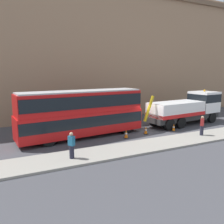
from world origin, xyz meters
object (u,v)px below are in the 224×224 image
Objects in this scene: pedestrian_bystander at (202,126)px; traffic_cone_midway at (146,130)px; pedestrian_onlooker at (72,146)px; traffic_cone_near_bus at (126,134)px; double_decker_bus at (82,112)px; traffic_cone_near_truck at (174,128)px; recovery_tow_truck at (187,108)px.

traffic_cone_midway is (-3.88, 2.89, -0.64)m from pedestrian_bystander.
pedestrian_onlooker is 2.38× the size of traffic_cone_near_bus.
pedestrian_onlooker is at bearing -121.73° from double_decker_bus.
traffic_cone_near_truck is (-0.81, 2.66, -0.64)m from pedestrian_bystander.
pedestrian_onlooker is 6.40m from traffic_cone_near_bus.
double_decker_bus is 15.55× the size of traffic_cone_near_bus.
traffic_cone_midway is (-6.52, -1.67, -1.42)m from recovery_tow_truck.
double_decker_bus is at bearing 34.44° from pedestrian_onlooker.
pedestrian_onlooker is at bearing -166.76° from recovery_tow_truck.
traffic_cone_midway is 1.00× the size of traffic_cone_near_truck.
pedestrian_bystander is (-2.64, -4.56, -0.77)m from recovery_tow_truck.
double_decker_bus is (-12.01, -0.05, 0.47)m from recovery_tow_truck.
pedestrian_bystander is at bearing -22.57° from traffic_cone_near_bus.
traffic_cone_near_truck is (8.55, -1.84, -1.89)m from double_decker_bus.
recovery_tow_truck is 5.99× the size of pedestrian_bystander.
pedestrian_bystander is 2.38× the size of traffic_cone_near_bus.
traffic_cone_near_bus is (5.63, 2.97, -0.64)m from pedestrian_onlooker.
double_decker_bus is at bearing 163.56° from traffic_cone_midway.
pedestrian_onlooker is at bearing 57.51° from pedestrian_bystander.
traffic_cone_near_bus is 1.00× the size of traffic_cone_near_truck.
pedestrian_onlooker is 11.77m from pedestrian_bystander.
double_decker_bus is at bearing 174.40° from recovery_tow_truck.
traffic_cone_near_truck is at bearing -4.18° from traffic_cone_midway.
pedestrian_onlooker is 1.00× the size of pedestrian_bystander.
pedestrian_onlooker reaches higher than traffic_cone_near_bus.
traffic_cone_midway is (5.49, -1.62, -1.89)m from double_decker_bus.
recovery_tow_truck is at bearing -64.65° from pedestrian_bystander.
traffic_cone_near_bus is at bearing 32.88° from pedestrian_bystander.
traffic_cone_near_bus and traffic_cone_near_truck have the same top height.
pedestrian_bystander is 6.67m from traffic_cone_near_bus.
pedestrian_onlooker reaches higher than traffic_cone_near_truck.
traffic_cone_near_bus is at bearing -1.87° from pedestrian_onlooker.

